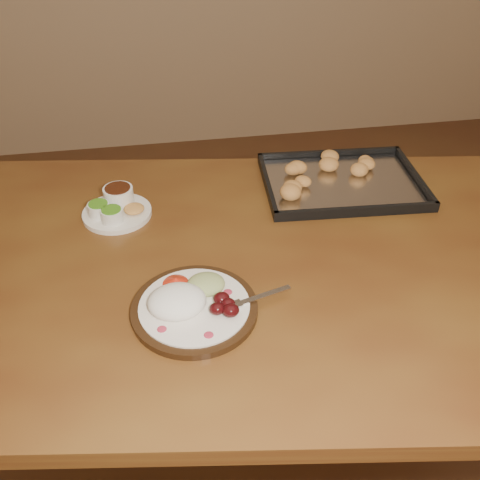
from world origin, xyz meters
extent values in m
plane|color=#55371D|center=(0.00, 0.00, 0.00)|extent=(4.00, 4.00, 0.00)
cube|color=brown|center=(-0.26, -0.06, 0.73)|extent=(1.61, 1.11, 0.04)
cylinder|color=#432114|center=(-0.88, 0.41, 0.35)|extent=(0.07, 0.07, 0.71)
cylinder|color=#432114|center=(0.47, 0.22, 0.35)|extent=(0.07, 0.07, 0.71)
cylinder|color=black|center=(-0.34, -0.21, 0.76)|extent=(0.24, 0.24, 0.01)
cylinder|color=white|center=(-0.34, -0.21, 0.77)|extent=(0.21, 0.21, 0.01)
ellipsoid|color=#AE2941|center=(-0.40, -0.26, 0.77)|extent=(0.02, 0.02, 0.00)
ellipsoid|color=#AE2941|center=(-0.32, -0.29, 0.77)|extent=(0.02, 0.02, 0.00)
ellipsoid|color=#AE2941|center=(-0.27, -0.18, 0.77)|extent=(0.02, 0.02, 0.00)
ellipsoid|color=#AE2941|center=(-0.41, -0.18, 0.77)|extent=(0.02, 0.02, 0.00)
ellipsoid|color=white|center=(-0.37, -0.21, 0.78)|extent=(0.13, 0.11, 0.05)
ellipsoid|color=#470A0C|center=(-0.29, -0.24, 0.78)|extent=(0.03, 0.03, 0.02)
ellipsoid|color=#470A0C|center=(-0.27, -0.23, 0.78)|extent=(0.03, 0.03, 0.02)
ellipsoid|color=#470A0C|center=(-0.28, -0.21, 0.78)|extent=(0.03, 0.03, 0.02)
ellipsoid|color=#470A0C|center=(-0.27, -0.25, 0.78)|extent=(0.03, 0.03, 0.02)
ellipsoid|color=tan|center=(-0.31, -0.16, 0.78)|extent=(0.09, 0.08, 0.03)
cone|color=red|center=(-0.37, -0.14, 0.78)|extent=(0.07, 0.07, 0.02)
cube|color=silver|center=(-0.20, -0.21, 0.77)|extent=(0.12, 0.04, 0.00)
cube|color=silver|center=(-0.26, -0.22, 0.77)|extent=(0.04, 0.03, 0.00)
cylinder|color=silver|center=(-0.28, -0.24, 0.77)|extent=(0.03, 0.01, 0.00)
cylinder|color=silver|center=(-0.28, -0.23, 0.77)|extent=(0.03, 0.01, 0.00)
cylinder|color=silver|center=(-0.28, -0.23, 0.77)|extent=(0.03, 0.01, 0.00)
cylinder|color=silver|center=(-0.28, -0.22, 0.77)|extent=(0.03, 0.01, 0.00)
cylinder|color=white|center=(-0.49, 0.15, 0.76)|extent=(0.16, 0.16, 0.01)
cylinder|color=white|center=(-0.53, 0.14, 0.78)|extent=(0.05, 0.05, 0.03)
cylinder|color=#448A1B|center=(-0.53, 0.14, 0.79)|extent=(0.05, 0.05, 0.00)
cylinder|color=white|center=(-0.49, 0.11, 0.78)|extent=(0.05, 0.05, 0.03)
cylinder|color=#448A1B|center=(-0.49, 0.11, 0.79)|extent=(0.05, 0.05, 0.00)
cylinder|color=white|center=(-0.48, 0.18, 0.78)|extent=(0.07, 0.07, 0.04)
cylinder|color=#351509|center=(-0.48, 0.18, 0.80)|extent=(0.06, 0.06, 0.00)
ellipsoid|color=#E69451|center=(-0.45, 0.14, 0.77)|extent=(0.05, 0.05, 0.02)
cube|color=black|center=(0.09, 0.19, 0.75)|extent=(0.42, 0.32, 0.01)
cube|color=black|center=(0.10, 0.33, 0.77)|extent=(0.40, 0.04, 0.02)
cube|color=black|center=(0.08, 0.05, 0.77)|extent=(0.40, 0.04, 0.02)
cube|color=black|center=(0.29, 0.18, 0.77)|extent=(0.03, 0.30, 0.02)
cube|color=black|center=(-0.11, 0.20, 0.77)|extent=(0.03, 0.30, 0.02)
cube|color=silver|center=(0.09, 0.19, 0.76)|extent=(0.39, 0.29, 0.00)
ellipsoid|color=gold|center=(0.14, 0.19, 0.78)|extent=(0.04, 0.04, 0.03)
ellipsoid|color=gold|center=(0.18, 0.22, 0.78)|extent=(0.06, 0.06, 0.03)
ellipsoid|color=gold|center=(0.12, 0.27, 0.78)|extent=(0.06, 0.06, 0.03)
ellipsoid|color=gold|center=(0.07, 0.24, 0.78)|extent=(0.05, 0.05, 0.03)
ellipsoid|color=gold|center=(0.04, 0.25, 0.78)|extent=(0.06, 0.06, 0.03)
ellipsoid|color=gold|center=(0.04, 0.20, 0.78)|extent=(0.05, 0.05, 0.03)
ellipsoid|color=gold|center=(-0.01, 0.18, 0.78)|extent=(0.05, 0.05, 0.03)
ellipsoid|color=gold|center=(0.04, 0.13, 0.78)|extent=(0.06, 0.06, 0.03)
ellipsoid|color=gold|center=(0.07, 0.14, 0.78)|extent=(0.05, 0.05, 0.03)
ellipsoid|color=gold|center=(0.12, 0.12, 0.78)|extent=(0.06, 0.06, 0.03)
ellipsoid|color=gold|center=(0.13, 0.17, 0.78)|extent=(0.06, 0.06, 0.03)
camera|label=1|loc=(-0.37, -0.95, 1.48)|focal=40.00mm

